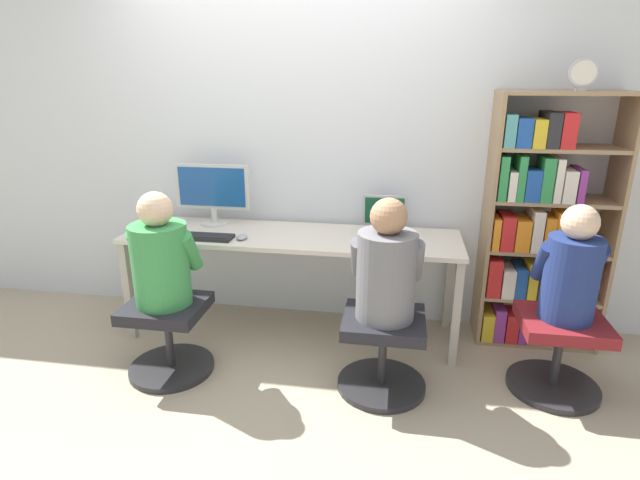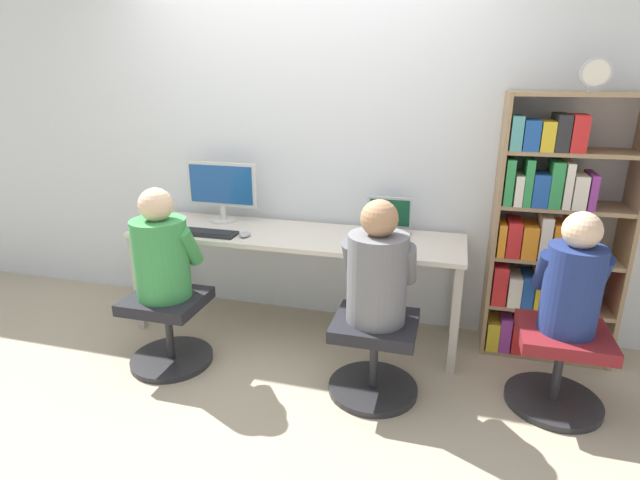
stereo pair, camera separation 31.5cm
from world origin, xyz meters
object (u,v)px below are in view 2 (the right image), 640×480
object	(u,v)px
keyboard	(204,233)
person_at_monitor	(161,251)
desktop_monitor	(222,190)
bookshelf	(546,235)
office_chair_left	(169,326)
person_near_shelf	(573,280)
laptop	(387,228)
office_chair_right	(374,352)
office_chair_side	(559,364)
desk_clock	(596,74)
person_at_laptop	(377,270)

from	to	relation	value
keyboard	person_at_monitor	xyz separation A→B (m)	(-0.06, -0.42, 0.01)
desktop_monitor	bookshelf	xyz separation A→B (m)	(2.18, -0.01, -0.15)
office_chair_left	bookshelf	xyz separation A→B (m)	(2.22, 0.74, 0.56)
desktop_monitor	person_near_shelf	size ratio (longest dim) A/B	0.82
office_chair_left	bookshelf	distance (m)	2.41
laptop	office_chair_right	size ratio (longest dim) A/B	0.59
office_chair_left	person_at_monitor	bearing A→B (deg)	90.00
person_at_monitor	office_chair_side	size ratio (longest dim) A/B	1.31
keyboard	office_chair_left	world-z (taller)	keyboard
bookshelf	office_chair_left	bearing A→B (deg)	-161.48
keyboard	laptop	bearing A→B (deg)	14.44
desktop_monitor	keyboard	distance (m)	0.39
office_chair_left	office_chair_side	size ratio (longest dim) A/B	1.00
desktop_monitor	laptop	distance (m)	1.22
office_chair_right	desk_clock	distance (m)	1.93
office_chair_left	person_near_shelf	bearing A→B (deg)	4.52
office_chair_right	person_at_monitor	distance (m)	1.38
desk_clock	laptop	bearing A→B (deg)	176.43
desktop_monitor	office_chair_right	xyz separation A→B (m)	(1.25, -0.73, -0.71)
keyboard	person_at_laptop	size ratio (longest dim) A/B	0.67
office_chair_side	person_near_shelf	world-z (taller)	person_near_shelf
desktop_monitor	office_chair_side	distance (m)	2.42
desktop_monitor	person_at_laptop	bearing A→B (deg)	-30.01
bookshelf	keyboard	bearing A→B (deg)	-171.74
desktop_monitor	person_near_shelf	bearing A→B (deg)	-14.43
desktop_monitor	desk_clock	size ratio (longest dim) A/B	2.97
laptop	keyboard	world-z (taller)	laptop
person_at_monitor	bookshelf	distance (m)	2.34
office_chair_side	desktop_monitor	bearing A→B (deg)	165.46
office_chair_right	person_at_monitor	bearing A→B (deg)	-178.89
bookshelf	desktop_monitor	bearing A→B (deg)	179.67
office_chair_right	desk_clock	world-z (taller)	desk_clock
person_near_shelf	office_chair_left	bearing A→B (deg)	-175.48
office_chair_right	person_at_laptop	size ratio (longest dim) A/B	0.76
desktop_monitor	office_chair_right	distance (m)	1.61
laptop	person_near_shelf	size ratio (longest dim) A/B	0.47
person_at_monitor	person_at_laptop	size ratio (longest dim) A/B	0.99
keyboard	person_at_laptop	xyz separation A→B (m)	(1.24, -0.39, 0.01)
desktop_monitor	office_chair_left	size ratio (longest dim) A/B	1.04
office_chair_right	person_near_shelf	world-z (taller)	person_near_shelf
laptop	office_chair_left	size ratio (longest dim) A/B	0.59
laptop	person_at_monitor	size ratio (longest dim) A/B	0.45
person_at_laptop	office_chair_side	world-z (taller)	person_at_laptop
laptop	office_chair_right	distance (m)	0.88
keyboard	office_chair_right	xyz separation A→B (m)	(1.24, -0.40, -0.49)
person_at_laptop	keyboard	bearing A→B (deg)	162.30
bookshelf	desk_clock	bearing A→B (deg)	-33.92
office_chair_left	office_chair_side	world-z (taller)	same
person_at_laptop	desk_clock	size ratio (longest dim) A/B	3.79
person_at_monitor	bookshelf	world-z (taller)	bookshelf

